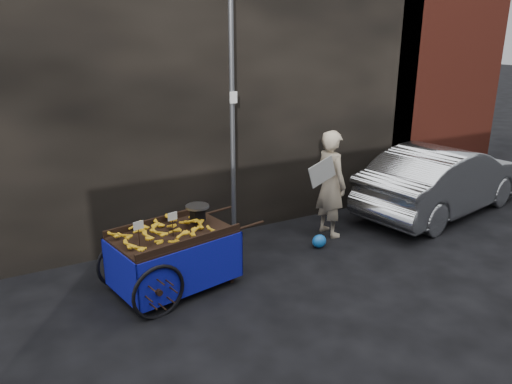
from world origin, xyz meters
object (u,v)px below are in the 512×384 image
banana_cart (170,240)px  vendor (331,184)px  plastic_bag (319,241)px  parked_car (443,179)px

banana_cart → vendor: (3.04, 0.52, 0.19)m
vendor → plastic_bag: vendor is taller
banana_cart → parked_car: 5.64m
vendor → plastic_bag: bearing=127.8°
vendor → parked_car: bearing=-94.6°
plastic_bag → vendor: bearing=39.6°
parked_car → banana_cart: bearing=82.7°
vendor → banana_cart: bearing=97.9°
parked_car → vendor: bearing=76.0°
vendor → plastic_bag: (-0.48, -0.39, -0.81)m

